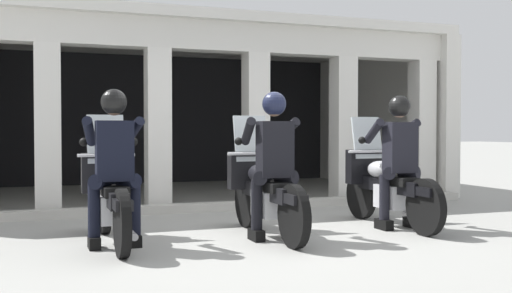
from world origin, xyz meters
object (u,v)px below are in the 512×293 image
at_px(motorcycle_left, 111,195).
at_px(police_officer_right, 398,150).
at_px(police_officer_center, 274,152).
at_px(police_officer_left, 114,154).
at_px(motorcycle_right, 385,185).
at_px(motorcycle_center, 264,190).

distance_m(motorcycle_left, police_officer_right, 3.36).
bearing_deg(motorcycle_left, police_officer_center, -18.98).
distance_m(police_officer_left, motorcycle_right, 3.36).
distance_m(motorcycle_left, police_officer_left, 0.52).
height_order(motorcycle_left, police_officer_center, police_officer_center).
height_order(police_officer_left, police_officer_right, same).
bearing_deg(police_officer_left, police_officer_center, -9.50).
relative_size(motorcycle_left, motorcycle_right, 1.00).
relative_size(police_officer_left, motorcycle_right, 0.78).
bearing_deg(police_officer_center, motorcycle_right, 16.54).
bearing_deg(police_officer_center, motorcycle_center, 91.77).
relative_size(motorcycle_right, police_officer_right, 1.29).
bearing_deg(police_officer_center, police_officer_left, 177.00).
xyz_separation_m(police_officer_center, police_officer_right, (1.66, 0.15, 0.00)).
height_order(police_officer_left, motorcycle_right, police_officer_left).
xyz_separation_m(motorcycle_left, police_officer_right, (3.32, -0.28, 0.44)).
bearing_deg(motorcycle_right, police_officer_right, -91.01).
bearing_deg(police_officer_left, motorcycle_right, 0.42).
relative_size(motorcycle_center, police_officer_right, 1.29).
xyz_separation_m(motorcycle_center, police_officer_right, (1.66, -0.14, 0.44)).
height_order(motorcycle_left, motorcycle_right, same).
xyz_separation_m(police_officer_left, police_officer_right, (3.32, 0.00, 0.00)).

